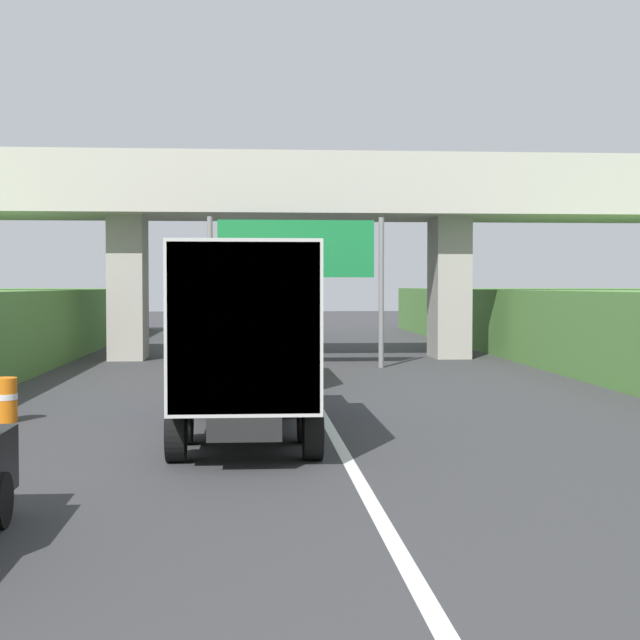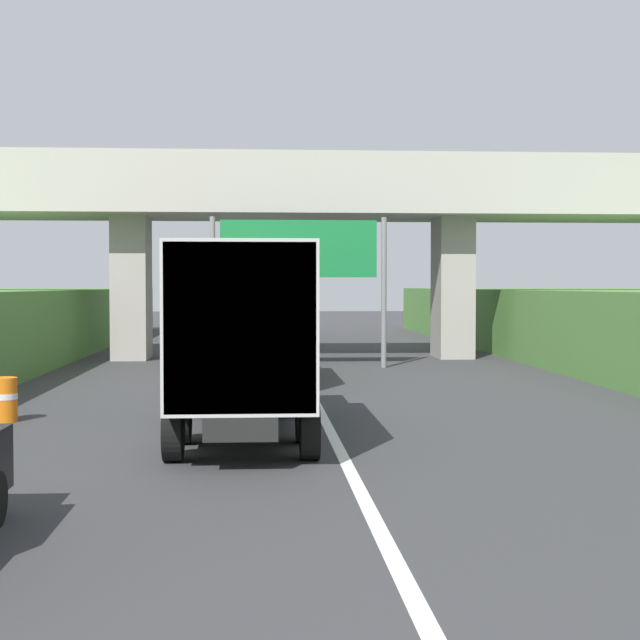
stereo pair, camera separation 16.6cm
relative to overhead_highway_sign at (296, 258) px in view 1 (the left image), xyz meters
The scene contains 9 objects.
lane_centre_stripe 4.38m from the overhead_highway_sign, 90.00° to the right, with size 0.20×94.15×0.01m, color white.
overpass_bridge 4.81m from the overhead_highway_sign, 90.00° to the left, with size 40.00×4.80×7.53m.
overhead_highway_sign is the anchor object (origin of this frame).
truck_green 21.31m from the overhead_highway_sign, 94.17° to the left, with size 2.44×7.30×3.44m.
truck_orange 5.48m from the overhead_highway_sign, 108.21° to the right, with size 2.44×7.30×3.44m.
truck_blue 14.64m from the overhead_highway_sign, 96.39° to the right, with size 2.44×7.30×3.44m.
truck_red 13.54m from the overhead_highway_sign, 97.05° to the left, with size 2.44×7.30×3.44m.
car_silver 5.14m from the overhead_highway_sign, 111.15° to the left, with size 1.86×4.10×1.72m.
construction_barrel_2 14.14m from the overhead_highway_sign, 118.17° to the right, with size 0.57×0.57×0.90m.
Camera 1 is at (-1.53, -2.22, 2.76)m, focal length 53.59 mm.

